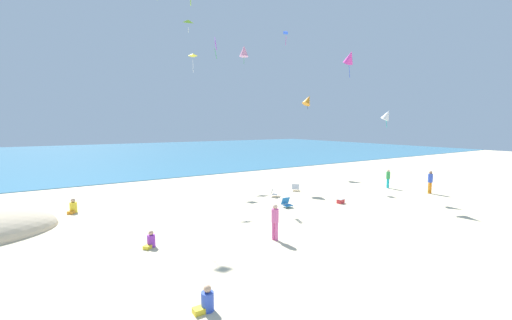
# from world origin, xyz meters

# --- Properties ---
(ground_plane) EXTENTS (120.00, 120.00, 0.00)m
(ground_plane) POSITION_xyz_m (0.00, 10.00, 0.00)
(ground_plane) COLOR beige
(ocean_water) EXTENTS (120.00, 60.00, 0.05)m
(ocean_water) POSITION_xyz_m (0.00, 48.30, 0.03)
(ocean_water) COLOR teal
(ocean_water) RESTS_ON ground_plane
(beach_chair_near_camera) EXTENTS (0.79, 0.79, 0.62)m
(beach_chair_near_camera) POSITION_xyz_m (0.95, 7.14, 0.28)
(beach_chair_near_camera) COLOR white
(beach_chair_near_camera) RESTS_ON ground_plane
(beach_chair_far_left) EXTENTS (0.85, 0.87, 0.55)m
(beach_chair_far_left) POSITION_xyz_m (3.37, 7.76, 0.24)
(beach_chair_far_left) COLOR white
(beach_chair_far_left) RESTS_ON ground_plane
(beach_chair_far_right) EXTENTS (0.56, 0.63, 0.58)m
(beach_chair_far_right) POSITION_xyz_m (-0.09, 4.40, 0.25)
(beach_chair_far_right) COLOR #2370B2
(beach_chair_far_right) RESTS_ON ground_plane
(cooler_box) EXTENTS (0.50, 0.38, 0.29)m
(cooler_box) POSITION_xyz_m (3.37, 3.34, 0.15)
(cooler_box) COLOR red
(cooler_box) RESTS_ON ground_plane
(person_0) EXTENTS (0.56, 0.34, 0.71)m
(person_0) POSITION_xyz_m (-8.50, -2.95, 0.26)
(person_0) COLOR blue
(person_0) RESTS_ON ground_plane
(person_1) EXTENTS (0.38, 0.38, 1.56)m
(person_1) POSITION_xyz_m (-3.89, 0.34, 0.90)
(person_1) COLOR #D8599E
(person_1) RESTS_ON ground_plane
(person_2) EXTENTS (0.60, 0.55, 0.68)m
(person_2) POSITION_xyz_m (-8.57, 2.37, 0.25)
(person_2) COLOR purple
(person_2) RESTS_ON ground_plane
(person_3) EXTENTS (0.35, 0.35, 1.63)m
(person_3) POSITION_xyz_m (10.96, 1.94, 0.94)
(person_3) COLOR orange
(person_3) RESTS_ON ground_plane
(person_4) EXTENTS (0.40, 0.40, 1.48)m
(person_4) POSITION_xyz_m (10.15, 4.77, 0.85)
(person_4) COLOR #19ADB2
(person_4) RESTS_ON ground_plane
(person_5) EXTENTS (0.60, 0.72, 0.81)m
(person_5) POSITION_xyz_m (-10.91, 9.88, 0.30)
(person_5) COLOR yellow
(person_5) RESTS_ON ground_plane
(kite_orange) EXTENTS (1.19, 0.82, 1.53)m
(kite_orange) POSITION_xyz_m (10.07, 14.10, 7.36)
(kite_orange) COLOR orange
(kite_white) EXTENTS (0.97, 0.97, 1.29)m
(kite_white) POSITION_xyz_m (8.03, 3.63, 5.58)
(kite_white) COLOR white
(kite_lime) EXTENTS (0.91, 0.78, 1.37)m
(kite_lime) POSITION_xyz_m (0.26, 20.65, 14.98)
(kite_lime) COLOR #99DB33
(kite_blue) EXTENTS (0.51, 0.63, 1.36)m
(kite_blue) POSITION_xyz_m (7.58, 14.49, 13.60)
(kite_blue) COLOR blue
(kite_yellow) EXTENTS (0.75, 0.69, 1.60)m
(kite_yellow) POSITION_xyz_m (-1.25, 15.87, 10.75)
(kite_yellow) COLOR yellow
(kite_purple) EXTENTS (0.50, 0.84, 1.54)m
(kite_purple) POSITION_xyz_m (-1.35, 11.22, 10.68)
(kite_purple) COLOR purple
(kite_pink) EXTENTS (0.94, 0.91, 1.60)m
(kite_pink) POSITION_xyz_m (3.08, 14.73, 11.38)
(kite_pink) COLOR pink
(kite_magenta) EXTENTS (0.98, 1.21, 1.98)m
(kite_magenta) POSITION_xyz_m (6.47, 5.71, 9.66)
(kite_magenta) COLOR #DB3DA8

